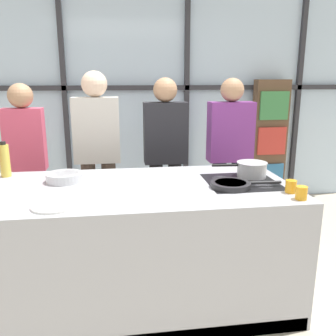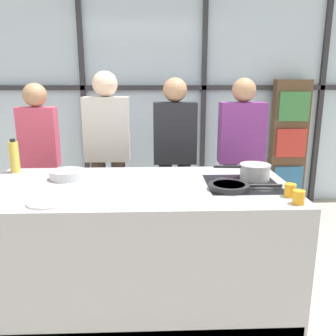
{
  "view_description": "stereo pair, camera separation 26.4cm",
  "coord_description": "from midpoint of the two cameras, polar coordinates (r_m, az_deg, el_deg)",
  "views": [
    {
      "loc": [
        -0.13,
        -2.44,
        1.65
      ],
      "look_at": [
        0.23,
        0.1,
        1.0
      ],
      "focal_mm": 38.0,
      "sensor_mm": 36.0,
      "label": 1
    },
    {
      "loc": [
        0.13,
        -2.46,
        1.65
      ],
      "look_at": [
        0.23,
        0.1,
        1.0
      ],
      "focal_mm": 38.0,
      "sensor_mm": 36.0,
      "label": 2
    }
  ],
  "objects": [
    {
      "name": "ground_plane",
      "position": [
        2.95,
        -1.96,
        -19.84
      ],
      "size": [
        18.0,
        18.0,
        0.0
      ],
      "primitive_type": "plane",
      "color": "#BCB29E"
    },
    {
      "name": "back_window_wall",
      "position": [
        4.67,
        -2.23,
        11.1
      ],
      "size": [
        6.4,
        0.1,
        2.8
      ],
      "color": "silver",
      "rests_on": "ground_plane"
    },
    {
      "name": "bookshelf",
      "position": [
        4.93,
        20.24,
        3.59
      ],
      "size": [
        0.45,
        0.19,
        1.64
      ],
      "color": "brown",
      "rests_on": "ground_plane"
    },
    {
      "name": "demo_island",
      "position": [
        2.73,
        -2.01,
        -11.95
      ],
      "size": [
        2.22,
        1.07,
        0.9
      ],
      "color": "#A8AAB2",
      "rests_on": "ground_plane"
    },
    {
      "name": "spectator_far_left",
      "position": [
        3.67,
        -17.95,
        2.33
      ],
      "size": [
        0.36,
        0.23,
        1.61
      ],
      "rotation": [
        0.0,
        0.0,
        3.14
      ],
      "color": "#47382D",
      "rests_on": "ground_plane"
    },
    {
      "name": "spectator_center_left",
      "position": [
        3.54,
        -7.57,
        3.17
      ],
      "size": [
        0.44,
        0.24,
        1.72
      ],
      "rotation": [
        0.0,
        0.0,
        3.14
      ],
      "color": "#47382D",
      "rests_on": "ground_plane"
    },
    {
      "name": "spectator_center_right",
      "position": [
        3.55,
        3.23,
        2.72
      ],
      "size": [
        0.42,
        0.23,
        1.66
      ],
      "rotation": [
        0.0,
        0.0,
        3.14
      ],
      "color": "black",
      "rests_on": "ground_plane"
    },
    {
      "name": "spectator_far_right",
      "position": [
        3.67,
        13.64,
        2.55
      ],
      "size": [
        0.45,
        0.23,
        1.66
      ],
      "rotation": [
        0.0,
        0.0,
        3.14
      ],
      "color": "#232838",
      "rests_on": "ground_plane"
    },
    {
      "name": "frying_pan",
      "position": [
        2.52,
        12.89,
        -2.93
      ],
      "size": [
        0.51,
        0.28,
        0.04
      ],
      "color": "#232326",
      "rests_on": "demo_island"
    },
    {
      "name": "saucepan",
      "position": [
        2.81,
        16.36,
        -0.53
      ],
      "size": [
        0.43,
        0.23,
        0.12
      ],
      "color": "silver",
      "rests_on": "demo_island"
    },
    {
      "name": "white_plate",
      "position": [
        2.28,
        -15.42,
        -5.28
      ],
      "size": [
        0.27,
        0.27,
        0.01
      ],
      "primitive_type": "cylinder",
      "color": "white",
      "rests_on": "demo_island"
    },
    {
      "name": "mixing_bowl",
      "position": [
        2.79,
        -13.27,
        -1.0
      ],
      "size": [
        0.26,
        0.26,
        0.07
      ],
      "color": "silver",
      "rests_on": "demo_island"
    },
    {
      "name": "oil_bottle",
      "position": [
        3.09,
        -21.24,
        1.68
      ],
      "size": [
        0.08,
        0.08,
        0.28
      ],
      "color": "#E0CC4C",
      "rests_on": "demo_island"
    },
    {
      "name": "juice_glass_near",
      "position": [
        2.36,
        23.28,
        -4.38
      ],
      "size": [
        0.07,
        0.07,
        0.09
      ],
      "primitive_type": "cylinder",
      "color": "orange",
      "rests_on": "demo_island"
    },
    {
      "name": "juice_glass_far",
      "position": [
        2.48,
        21.93,
        -3.38
      ],
      "size": [
        0.07,
        0.07,
        0.09
      ],
      "primitive_type": "cylinder",
      "color": "orange",
      "rests_on": "demo_island"
    }
  ]
}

